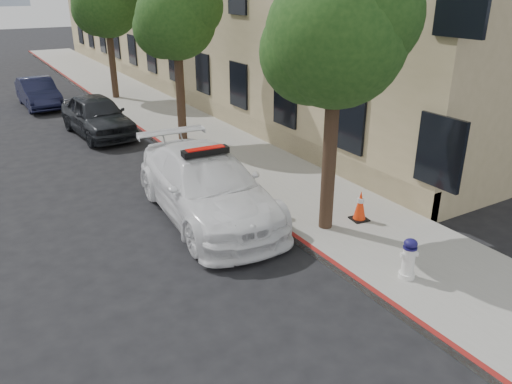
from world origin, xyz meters
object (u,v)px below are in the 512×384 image
object	(u,v)px
police_car	(207,186)
fire_hydrant	(409,259)
parked_car_far	(38,93)
parked_car_mid	(97,115)
traffic_cone	(360,206)

from	to	relation	value
police_car	fire_hydrant	xyz separation A→B (m)	(1.87, -4.59, -0.25)
parked_car_far	parked_car_mid	bearing A→B (deg)	-81.28
parked_car_mid	police_car	bearing A→B (deg)	-91.60
police_car	traffic_cone	bearing A→B (deg)	-35.34
fire_hydrant	traffic_cone	distance (m)	2.48
parked_car_far	fire_hydrant	world-z (taller)	parked_car_far
parked_car_mid	traffic_cone	world-z (taller)	parked_car_mid
fire_hydrant	traffic_cone	xyz separation A→B (m)	(0.90, 2.31, -0.03)
police_car	traffic_cone	world-z (taller)	police_car
police_car	parked_car_mid	xyz separation A→B (m)	(-0.39, 8.36, -0.06)
parked_car_far	fire_hydrant	bearing A→B (deg)	-81.66
police_car	parked_car_mid	distance (m)	8.37
police_car	fire_hydrant	distance (m)	4.96
fire_hydrant	traffic_cone	bearing A→B (deg)	92.55
police_car	fire_hydrant	size ratio (longest dim) A/B	6.98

